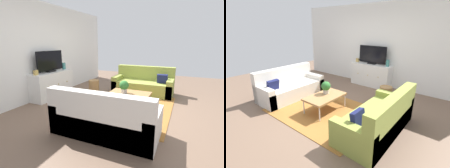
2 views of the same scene
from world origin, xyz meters
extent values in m
plane|color=brown|center=(0.00, 0.00, 0.00)|extent=(10.00, 10.00, 0.00)
cube|color=white|center=(0.00, 2.55, 1.35)|extent=(6.40, 0.12, 2.70)
cube|color=#9E662D|center=(0.00, -0.15, 0.01)|extent=(2.50, 1.90, 0.01)
cube|color=silver|center=(-1.35, -0.10, 0.20)|extent=(0.83, 1.85, 0.40)
cube|color=silver|center=(-1.66, -0.10, 0.42)|extent=(0.20, 1.85, 0.85)
cube|color=silver|center=(-1.35, 0.73, 0.27)|extent=(0.83, 0.18, 0.53)
cube|color=silver|center=(-1.35, -0.93, 0.27)|extent=(0.83, 0.18, 0.53)
cube|color=#191E4C|center=(-1.30, -0.69, 0.52)|extent=(0.17, 0.30, 0.32)
cube|color=olive|center=(1.35, -0.10, 0.20)|extent=(0.83, 1.85, 0.40)
cube|color=olive|center=(1.66, -0.10, 0.42)|extent=(0.20, 1.85, 0.85)
cube|color=olive|center=(1.35, 0.73, 0.27)|extent=(0.83, 0.18, 0.53)
cube|color=olive|center=(1.35, -0.93, 0.27)|extent=(0.83, 0.18, 0.53)
cube|color=#191E4C|center=(1.30, -0.69, 0.52)|extent=(0.15, 0.30, 0.31)
cube|color=#A37547|center=(-0.01, -0.10, 0.37)|extent=(0.60, 0.99, 0.04)
cylinder|color=silver|center=(-0.27, -0.56, 0.17)|extent=(0.03, 0.03, 0.35)
cylinder|color=silver|center=(0.25, -0.56, 0.17)|extent=(0.03, 0.03, 0.35)
cylinder|color=silver|center=(-0.27, 0.35, 0.17)|extent=(0.03, 0.03, 0.35)
cylinder|color=silver|center=(0.25, 0.35, 0.17)|extent=(0.03, 0.03, 0.35)
cylinder|color=#B7B2A8|center=(-0.09, 0.02, 0.45)|extent=(0.15, 0.15, 0.11)
sphere|color=#2D6B2D|center=(-0.09, 0.02, 0.59)|extent=(0.23, 0.23, 0.23)
cube|color=white|center=(-0.07, 2.27, 0.38)|extent=(1.37, 0.44, 0.76)
sphere|color=#B79338|center=(-0.46, 2.04, 0.42)|extent=(0.03, 0.03, 0.03)
sphere|color=#B79338|center=(-0.07, 2.04, 0.42)|extent=(0.03, 0.03, 0.03)
sphere|color=#B79338|center=(0.31, 2.04, 0.42)|extent=(0.03, 0.03, 0.03)
cube|color=black|center=(-0.07, 2.29, 0.78)|extent=(0.28, 0.16, 0.04)
cube|color=black|center=(-0.07, 2.29, 1.08)|extent=(0.97, 0.04, 0.56)
cylinder|color=teal|center=(0.49, 2.27, 0.87)|extent=(0.11, 0.11, 0.21)
cube|color=tan|center=(-0.64, 2.27, 0.83)|extent=(0.11, 0.07, 0.13)
cylinder|color=#9E7547|center=(0.87, 1.41, 0.20)|extent=(0.34, 0.34, 0.40)
camera|label=1|loc=(-3.88, -1.33, 1.59)|focal=27.49mm
camera|label=2|loc=(2.57, -2.77, 1.97)|focal=26.72mm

